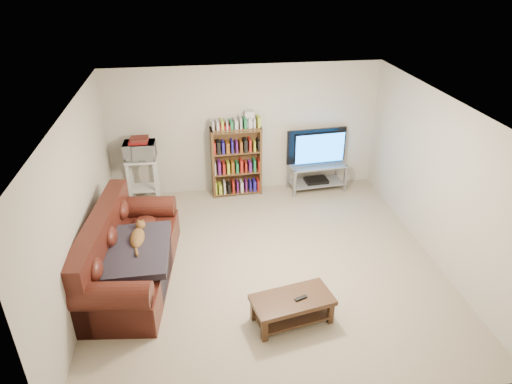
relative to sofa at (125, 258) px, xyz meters
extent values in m
plane|color=tan|center=(2.01, 0.06, -0.34)|extent=(5.00, 5.00, 0.00)
plane|color=white|center=(2.01, 0.06, 2.06)|extent=(5.00, 5.00, 0.00)
plane|color=beige|center=(2.01, 2.56, 0.86)|extent=(5.00, 0.00, 5.00)
plane|color=beige|center=(2.01, -2.44, 0.86)|extent=(5.00, 0.00, 5.00)
plane|color=beige|center=(-0.49, 0.06, 0.86)|extent=(0.00, 5.00, 5.00)
plane|color=beige|center=(4.51, 0.06, 0.86)|extent=(0.00, 5.00, 5.00)
cube|color=#441911|center=(0.09, -0.01, -0.12)|extent=(1.27, 2.44, 0.45)
cube|color=#441911|center=(-0.28, 0.03, 0.16)|extent=(0.53, 2.35, 0.98)
cube|color=#441911|center=(-0.03, -1.05, -0.06)|extent=(0.98, 0.35, 0.57)
cube|color=#441911|center=(0.21, 1.03, -0.06)|extent=(0.98, 0.35, 0.57)
cube|color=#29242E|center=(0.17, -0.18, 0.23)|extent=(0.95, 1.20, 0.19)
cube|color=#3D2515|center=(2.12, -1.16, -0.01)|extent=(1.08, 0.69, 0.06)
cube|color=#3D2515|center=(2.12, -1.16, -0.24)|extent=(0.97, 0.62, 0.03)
cube|color=#3D2515|center=(1.73, -1.44, -0.19)|extent=(0.08, 0.08, 0.30)
cube|color=#3D2515|center=(2.59, -1.26, -0.19)|extent=(0.08, 0.08, 0.30)
cube|color=#3D2515|center=(1.66, -1.07, -0.19)|extent=(0.08, 0.08, 0.30)
cube|color=#3D2515|center=(2.51, -0.89, -0.19)|extent=(0.08, 0.08, 0.30)
cube|color=black|center=(2.22, -1.19, 0.03)|extent=(0.17, 0.10, 0.02)
cube|color=#999EA3|center=(3.36, 2.30, 0.18)|extent=(1.11, 0.57, 0.03)
cube|color=#999EA3|center=(3.36, 2.30, -0.19)|extent=(1.05, 0.54, 0.02)
cube|color=gray|center=(2.87, 2.05, -0.08)|extent=(0.05, 0.05, 0.54)
cube|color=gray|center=(3.88, 2.13, -0.08)|extent=(0.05, 0.05, 0.54)
cube|color=gray|center=(2.84, 2.47, -0.08)|extent=(0.05, 0.05, 0.54)
cube|color=gray|center=(3.84, 2.55, -0.08)|extent=(0.05, 0.05, 0.54)
imported|color=black|center=(3.36, 2.30, 0.52)|extent=(1.16, 0.25, 0.67)
cube|color=black|center=(3.36, 2.30, -0.15)|extent=(0.45, 0.34, 0.06)
cube|color=brown|center=(1.37, 2.33, 0.32)|extent=(0.06, 0.29, 1.33)
cube|color=brown|center=(2.25, 2.38, 0.32)|extent=(0.06, 0.29, 1.33)
cube|color=brown|center=(1.81, 2.36, 0.97)|extent=(0.94, 0.34, 0.03)
cube|color=maroon|center=(1.61, 2.34, 1.02)|extent=(0.28, 0.22, 0.07)
cube|color=silver|center=(0.10, 2.24, 0.52)|extent=(0.56, 0.42, 0.04)
cube|color=silver|center=(0.10, 2.24, -0.04)|extent=(0.51, 0.37, 0.03)
cube|color=silver|center=(-0.14, 2.08, 0.08)|extent=(0.05, 0.05, 0.84)
cube|color=silver|center=(0.34, 2.07, 0.08)|extent=(0.05, 0.05, 0.84)
cube|color=silver|center=(-0.13, 2.40, 0.08)|extent=(0.05, 0.05, 0.84)
cube|color=silver|center=(0.34, 2.39, 0.08)|extent=(0.05, 0.05, 0.84)
imported|color=silver|center=(0.10, 2.24, 0.69)|extent=(0.55, 0.38, 0.30)
cube|color=maroon|center=(0.10, 2.24, 0.87)|extent=(0.33, 0.29, 0.05)
camera|label=1|loc=(1.06, -5.39, 3.77)|focal=32.00mm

